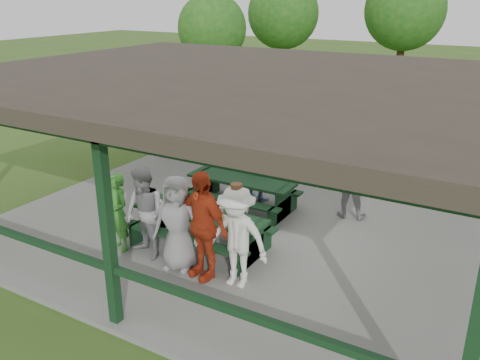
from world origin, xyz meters
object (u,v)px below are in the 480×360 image
Objects in this scene: picnic_table_near at (200,225)px; contestant_white_fedora at (237,237)px; contestant_red at (202,225)px; farm_trailer at (249,115)px; picnic_table_far at (241,190)px; spectator_blue at (227,151)px; spectator_grey at (350,180)px; contestant_grey_mid at (177,223)px; pickup_truck at (432,116)px; contestant_grey_left at (144,214)px; spectator_lblue at (257,170)px; contestant_green at (118,212)px.

contestant_white_fedora is (1.29, -0.80, 0.41)m from picnic_table_near.
contestant_red is 9.81m from farm_trailer.
picnic_table_far is at bearing 120.92° from contestant_red.
spectator_blue is 1.02× the size of spectator_grey.
contestant_grey_mid is 12.06m from pickup_truck.
spectator_grey is at bearing 71.04° from contestant_grey_left.
contestant_red reaches higher than contestant_grey_mid.
contestant_grey_mid is 0.42× the size of farm_trailer.
contestant_white_fedora is 11.86m from pickup_truck.
farm_trailer is at bearing 117.89° from picnic_table_far.
picnic_table_near is at bearing -47.21° from farm_trailer.
contestant_red is 1.33× the size of spectator_lblue.
contestant_grey_left is (-0.67, -0.81, 0.39)m from picnic_table_near.
picnic_table_far is 1.27× the size of contestant_red.
picnic_table_near is 2.01m from picnic_table_far.
farm_trailer is (-3.45, 8.07, 0.16)m from picnic_table_near.
contestant_grey_mid reaches higher than spectator_lblue.
pickup_truck is at bearing 83.28° from contestant_white_fedora.
contestant_white_fedora is 1.07× the size of spectator_blue.
contestant_white_fedora is at bearing 17.23° from contestant_grey_left.
farm_trailer is at bearing 124.38° from contestant_grey_left.
spectator_blue reaches higher than contestant_green.
contestant_green is at bearing -56.77° from farm_trailer.
contestant_grey_left is (-0.43, -2.81, 0.40)m from picnic_table_far.
picnic_table_near is 1.54× the size of contestant_grey_mid.
contestant_white_fedora is (2.59, 0.03, 0.12)m from contestant_green.
spectator_lblue is 1.35m from spectator_blue.
contestant_red is (0.53, 0.00, 0.09)m from contestant_grey_mid.
contestant_red is 3.68m from spectator_lblue.
contestant_red reaches higher than contestant_white_fedora.
contestant_grey_left is 1.02× the size of spectator_blue.
spectator_grey reaches higher than contestant_green.
contestant_red is at bearing 17.90° from contestant_green.
picnic_table_far is 2.87m from contestant_grey_left.
contestant_grey_left reaches higher than spectator_grey.
picnic_table_far is at bearing 9.77° from spectator_grey.
spectator_lblue is (-0.86, 3.57, -0.24)m from contestant_red.
contestant_green reaches higher than pickup_truck.
contestant_white_fedora reaches higher than spectator_grey.
picnic_table_far is 1.44× the size of spectator_blue.
spectator_grey is (0.70, 3.66, -0.05)m from contestant_white_fedora.
contestant_white_fedora is 10.06m from farm_trailer.
spectator_grey is at bearing 76.82° from contestant_white_fedora.
spectator_lblue reaches higher than picnic_table_near.
pickup_truck is at bearing 93.35° from contestant_grey_left.
farm_trailer is at bearing 128.39° from contestant_red.
spectator_blue is at bearing 121.08° from contestant_white_fedora.
spectator_blue is at bearing 142.11° from pickup_truck.
picnic_table_far is 1.82m from spectator_blue.
contestant_red reaches higher than pickup_truck.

